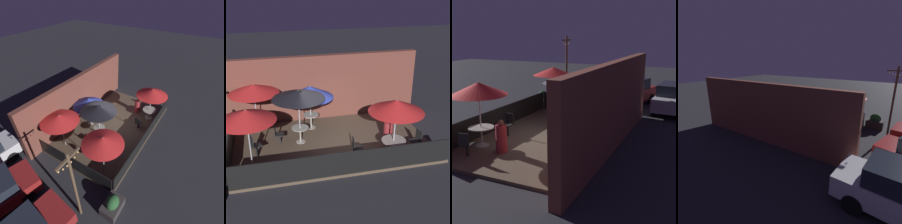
% 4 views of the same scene
% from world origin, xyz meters
% --- Properties ---
extents(ground_plane, '(60.00, 60.00, 0.00)m').
position_xyz_m(ground_plane, '(0.00, 0.00, 0.00)').
color(ground_plane, '#26262B').
extents(patio_deck, '(8.52, 5.12, 0.12)m').
position_xyz_m(patio_deck, '(0.00, 0.00, 0.06)').
color(patio_deck, brown).
rests_on(patio_deck, ground_plane).
extents(building_wall, '(10.12, 0.36, 3.35)m').
position_xyz_m(building_wall, '(0.00, 2.79, 1.68)').
color(building_wall, brown).
rests_on(building_wall, ground_plane).
extents(fence_front, '(8.32, 0.05, 0.95)m').
position_xyz_m(fence_front, '(0.00, -2.52, 0.59)').
color(fence_front, black).
rests_on(fence_front, patio_deck).
extents(fence_side_left, '(0.05, 4.92, 0.95)m').
position_xyz_m(fence_side_left, '(-4.22, 0.00, 0.59)').
color(fence_side_left, black).
rests_on(fence_side_left, patio_deck).
extents(patio_umbrella_0, '(2.25, 2.25, 2.43)m').
position_xyz_m(patio_umbrella_0, '(-1.31, 0.30, 2.37)').
color(patio_umbrella_0, '#B2B2B7').
rests_on(patio_umbrella_0, patio_deck).
extents(patio_umbrella_1, '(2.17, 2.17, 2.48)m').
position_xyz_m(patio_umbrella_1, '(2.19, -1.76, 2.35)').
color(patio_umbrella_1, '#B2B2B7').
rests_on(patio_umbrella_1, patio_deck).
extents(patio_umbrella_2, '(2.18, 2.18, 2.13)m').
position_xyz_m(patio_umbrella_2, '(-0.63, 1.57, 1.98)').
color(patio_umbrella_2, '#B2B2B7').
rests_on(patio_umbrella_2, patio_deck).
extents(patio_umbrella_3, '(2.12, 2.12, 2.49)m').
position_xyz_m(patio_umbrella_3, '(-3.35, -1.42, 2.40)').
color(patio_umbrella_3, '#B2B2B7').
rests_on(patio_umbrella_3, patio_deck).
extents(patio_umbrella_4, '(2.25, 2.25, 2.38)m').
position_xyz_m(patio_umbrella_4, '(-3.13, 1.70, 2.28)').
color(patio_umbrella_4, '#B2B2B7').
rests_on(patio_umbrella_4, patio_deck).
extents(dining_table_0, '(0.74, 0.74, 0.72)m').
position_xyz_m(dining_table_0, '(-1.31, 0.30, 0.68)').
color(dining_table_0, '#9E998E').
rests_on(dining_table_0, patio_deck).
extents(dining_table_1, '(0.98, 0.98, 0.75)m').
position_xyz_m(dining_table_1, '(2.19, -1.76, 0.72)').
color(dining_table_1, '#9E998E').
rests_on(dining_table_1, patio_deck).
extents(dining_table_2, '(0.76, 0.76, 0.71)m').
position_xyz_m(dining_table_2, '(-0.63, 1.57, 0.67)').
color(dining_table_2, '#9E998E').
rests_on(dining_table_2, patio_deck).
extents(patio_chair_0, '(0.45, 0.45, 0.93)m').
position_xyz_m(patio_chair_0, '(0.69, -1.56, 0.63)').
color(patio_chair_0, black).
rests_on(patio_chair_0, patio_deck).
extents(patio_chair_1, '(0.52, 0.52, 0.94)m').
position_xyz_m(patio_chair_1, '(-3.24, -0.44, 0.64)').
color(patio_chair_1, black).
rests_on(patio_chair_1, patio_deck).
extents(patio_chair_2, '(0.47, 0.47, 0.91)m').
position_xyz_m(patio_chair_2, '(3.32, -1.53, 0.61)').
color(patio_chair_2, black).
rests_on(patio_chair_2, patio_deck).
extents(patio_chair_3, '(0.44, 0.44, 0.90)m').
position_xyz_m(patio_chair_3, '(-2.28, 0.39, 0.61)').
color(patio_chair_3, black).
rests_on(patio_chair_3, patio_deck).
extents(patron_0, '(0.56, 0.56, 1.22)m').
position_xyz_m(patron_0, '(2.40, -0.68, 0.66)').
color(patron_0, maroon).
rests_on(patron_0, patio_deck).
extents(planter_box, '(1.08, 0.76, 0.99)m').
position_xyz_m(planter_box, '(-4.86, -2.91, 0.42)').
color(planter_box, '#332D2D').
rests_on(planter_box, ground_plane).
extents(light_post, '(1.10, 0.12, 4.18)m').
position_xyz_m(light_post, '(-5.76, -1.76, 2.33)').
color(light_post, brown).
rests_on(light_post, ground_plane).
extents(parked_car_0, '(4.46, 2.25, 1.62)m').
position_xyz_m(parked_car_0, '(-8.17, -0.85, 0.85)').
color(parked_car_0, maroon).
rests_on(parked_car_0, ground_plane).
extents(parked_car_1, '(4.19, 2.60, 1.62)m').
position_xyz_m(parked_car_1, '(-7.58, 1.75, 0.84)').
color(parked_car_1, maroon).
rests_on(parked_car_1, ground_plane).
extents(parked_car_2, '(4.03, 1.98, 1.62)m').
position_xyz_m(parked_car_2, '(-6.78, 4.35, 0.84)').
color(parked_car_2, silver).
rests_on(parked_car_2, ground_plane).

